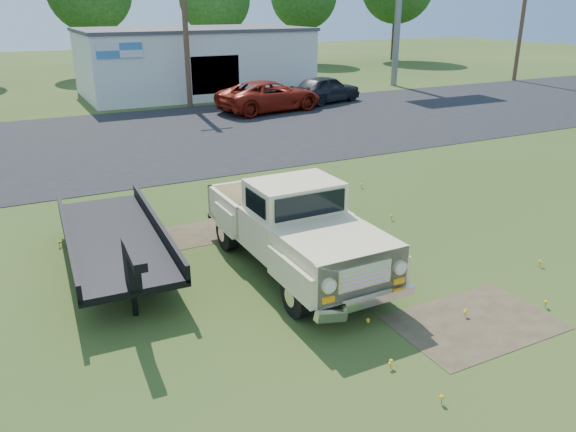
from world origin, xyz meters
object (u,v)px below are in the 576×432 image
at_px(flatbed_trailer, 114,234).
at_px(dark_sedan, 325,89).
at_px(vintage_pickup_truck, 294,227).
at_px(red_pickup, 270,96).

distance_m(flatbed_trailer, dark_sedan, 23.24).
bearing_deg(flatbed_trailer, vintage_pickup_truck, -26.17).
xyz_separation_m(flatbed_trailer, red_pickup, (11.49, 16.21, -0.00)).
distance_m(vintage_pickup_truck, red_pickup, 19.82).
distance_m(red_pickup, dark_sedan, 4.25).
xyz_separation_m(vintage_pickup_truck, flatbed_trailer, (-3.51, 1.93, -0.22)).
relative_size(flatbed_trailer, dark_sedan, 1.27).
xyz_separation_m(vintage_pickup_truck, red_pickup, (7.98, 18.14, -0.22)).
bearing_deg(dark_sedan, red_pickup, 87.46).
bearing_deg(red_pickup, flatbed_trailer, 135.23).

